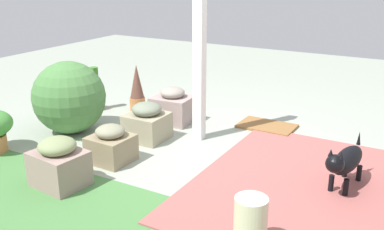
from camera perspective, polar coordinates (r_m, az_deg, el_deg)
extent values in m
plane|color=#959F8F|center=(4.72, 0.94, -4.49)|extent=(12.00, 12.00, 0.00)
cube|color=#A25751|center=(4.08, 13.91, -8.82)|extent=(1.80, 2.40, 0.02)
cube|color=white|center=(4.74, 0.96, 9.18)|extent=(0.11, 0.11, 2.15)
cube|color=gray|center=(5.49, -2.49, 0.70)|extent=(0.49, 0.43, 0.33)
ellipsoid|color=gray|center=(5.43, -2.52, 2.88)|extent=(0.30, 0.30, 0.14)
cube|color=gray|center=(4.98, -5.75, -1.49)|extent=(0.43, 0.42, 0.29)
ellipsoid|color=slate|center=(4.92, -5.83, 0.74)|extent=(0.33, 0.33, 0.15)
cube|color=#89795C|center=(4.48, -10.28, -4.25)|extent=(0.40, 0.39, 0.26)
ellipsoid|color=gray|center=(4.42, -10.41, -2.07)|extent=(0.29, 0.29, 0.13)
cube|color=gray|center=(4.10, -16.56, -6.58)|extent=(0.49, 0.42, 0.32)
ellipsoid|color=gray|center=(4.02, -16.84, -3.79)|extent=(0.33, 0.33, 0.15)
sphere|color=#487A3E|center=(5.28, -15.41, 2.17)|extent=(0.83, 0.83, 0.83)
cylinder|color=#BB7641|center=(5.98, -6.96, 1.37)|extent=(0.20, 0.20, 0.18)
cone|color=brown|center=(5.90, -7.08, 4.29)|extent=(0.18, 0.18, 0.44)
cylinder|color=#BC7740|center=(6.14, -12.17, 1.50)|extent=(0.21, 0.21, 0.18)
cylinder|color=#3A7827|center=(6.06, -12.36, 4.12)|extent=(0.12, 0.12, 0.40)
ellipsoid|color=black|center=(4.08, 19.24, -5.43)|extent=(0.25, 0.56, 0.20)
sphere|color=black|center=(3.77, 17.78, -5.94)|extent=(0.15, 0.15, 0.15)
cone|color=black|center=(3.73, 18.52, -4.89)|extent=(0.05, 0.05, 0.06)
cone|color=black|center=(3.75, 17.31, -4.61)|extent=(0.05, 0.05, 0.06)
cylinder|color=black|center=(3.99, 19.03, -8.81)|extent=(0.05, 0.05, 0.16)
cylinder|color=black|center=(4.03, 17.33, -8.38)|extent=(0.05, 0.05, 0.16)
cylinder|color=black|center=(4.28, 20.52, -7.07)|extent=(0.05, 0.05, 0.16)
cylinder|color=black|center=(4.32, 18.93, -6.68)|extent=(0.05, 0.05, 0.16)
cone|color=black|center=(4.26, 20.55, -2.76)|extent=(0.04, 0.04, 0.13)
cylinder|color=beige|center=(3.12, 7.46, -13.65)|extent=(0.23, 0.23, 0.39)
cube|color=olive|center=(5.43, 9.53, -1.40)|extent=(0.66, 0.43, 0.03)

